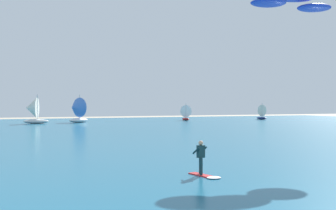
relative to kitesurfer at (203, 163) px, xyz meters
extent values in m
cube|color=#1E607F|center=(-1.29, 36.83, -0.65)|extent=(160.00, 90.00, 0.10)
cube|color=red|center=(-0.04, 0.19, -0.58)|extent=(0.72, 1.46, 0.05)
cylinder|color=#143338|center=(-0.12, -0.01, -0.15)|extent=(0.14, 0.14, 0.80)
cylinder|color=#143338|center=(0.04, 0.39, -0.15)|extent=(0.14, 0.14, 0.80)
cube|color=#143338|center=(-0.04, 0.19, 0.55)|extent=(0.40, 0.29, 0.60)
sphere|color=tan|center=(-0.04, 0.19, 0.96)|extent=(0.22, 0.22, 0.22)
cylinder|color=#143338|center=(-0.27, 0.22, 0.60)|extent=(0.19, 0.51, 0.39)
cylinder|color=#143338|center=(0.16, 0.31, 0.60)|extent=(0.19, 0.51, 0.39)
ellipsoid|color=white|center=(0.15, -0.74, -0.56)|extent=(0.81, 0.73, 0.08)
ellipsoid|color=#1E33B2|center=(6.95, 4.30, 9.34)|extent=(2.43, 2.01, 0.38)
ellipsoid|color=#1E33B2|center=(10.64, 4.21, 9.34)|extent=(2.43, 2.01, 0.38)
ellipsoid|color=maroon|center=(26.96, 59.45, -0.32)|extent=(1.19, 3.10, 0.57)
cylinder|color=silver|center=(26.95, 59.31, 1.50)|extent=(0.10, 0.10, 3.05)
cone|color=white|center=(26.98, 59.98, 1.34)|extent=(2.63, 1.46, 2.57)
ellipsoid|color=navy|center=(45.25, 58.03, -0.31)|extent=(1.46, 3.26, 0.59)
cylinder|color=silver|center=(45.26, 57.88, 1.56)|extent=(0.10, 0.10, 3.15)
cone|color=silver|center=(45.18, 58.57, 1.41)|extent=(2.80, 1.69, 2.65)
ellipsoid|color=silver|center=(-3.40, 56.52, -0.19)|extent=(4.62, 2.66, 0.82)
cylinder|color=silver|center=(-3.20, 56.46, 2.40)|extent=(0.14, 0.14, 4.37)
cone|color=silver|center=(-4.12, 56.73, 2.18)|extent=(2.86, 4.06, 3.67)
ellipsoid|color=white|center=(4.35, 58.36, -0.19)|extent=(4.54, 3.68, 0.83)
cylinder|color=silver|center=(4.53, 58.48, 2.44)|extent=(0.14, 0.14, 4.42)
cone|color=#3F72CC|center=(3.72, 57.95, 2.22)|extent=(3.65, 4.17, 3.72)
camera|label=1|loc=(-8.84, -16.85, 2.81)|focal=42.61mm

